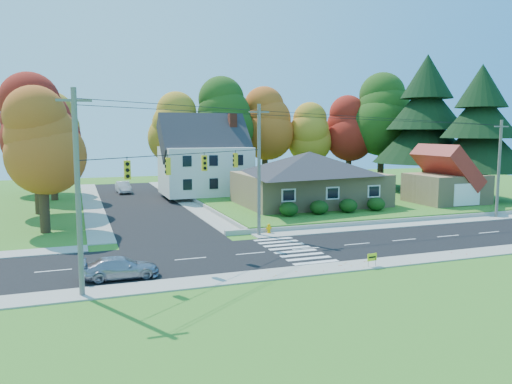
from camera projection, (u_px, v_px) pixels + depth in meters
ground at (306, 249)px, 34.00m from camera, size 120.00×120.00×0.00m
road_main at (306, 249)px, 34.00m from camera, size 90.00×8.00×0.02m
road_cross at (140, 203)px, 55.56m from camera, size 8.00×44.00×0.02m
sidewalk_north at (278, 234)px, 38.66m from camera, size 90.00×2.00×0.08m
sidewalk_south at (343, 267)px, 29.33m from camera, size 90.00×2.00×0.08m
lawn at (329, 198)px, 57.97m from camera, size 30.00×30.00×0.50m
ranch_house at (309, 177)px, 51.24m from camera, size 14.60×10.60×5.40m
colonial_house at (205, 160)px, 59.59m from camera, size 10.40×8.40×9.60m
garage at (446, 180)px, 52.29m from camera, size 7.30×6.30×4.60m
hedge_row at (334, 206)px, 45.55m from camera, size 10.70×1.70×1.27m
traffic_infrastructure at (296, 172)px, 34.59m from camera, size 38.10×10.66×10.00m
tree_lot_0 at (178, 129)px, 64.05m from camera, size 6.72×6.72×12.51m
tree_lot_1 at (225, 118)px, 64.98m from camera, size 7.84×7.84×14.60m
tree_lot_2 at (265, 124)px, 68.03m from camera, size 7.28×7.28×13.56m
tree_lot_3 at (308, 133)px, 69.28m from camera, size 6.16×6.16×11.47m
tree_lot_4 at (349, 129)px, 70.30m from camera, size 6.72×6.72×12.51m
tree_lot_5 at (382, 115)px, 69.55m from camera, size 8.40×8.40×15.64m
conifer_east_a at (426, 120)px, 62.52m from camera, size 12.80×12.80×16.96m
conifer_east_b at (480, 128)px, 55.53m from camera, size 11.20×11.20×14.84m
tree_west_0 at (41, 142)px, 38.58m from camera, size 6.16×6.16×11.47m
tree_west_1 at (35, 126)px, 47.42m from camera, size 7.28×7.28×13.56m
tree_west_2 at (52, 133)px, 57.17m from camera, size 6.72×6.72×12.51m
tree_west_3 at (37, 122)px, 63.80m from camera, size 7.84×7.84×14.60m
silver_sedan at (121, 268)px, 27.06m from camera, size 4.12×1.76×1.18m
white_car at (123, 187)px, 64.50m from camera, size 1.79×4.55×1.47m
fire_hydrant at (269, 229)px, 38.96m from camera, size 0.46×0.36×0.80m
yard_sign at (372, 257)px, 29.27m from camera, size 0.68×0.11×0.85m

